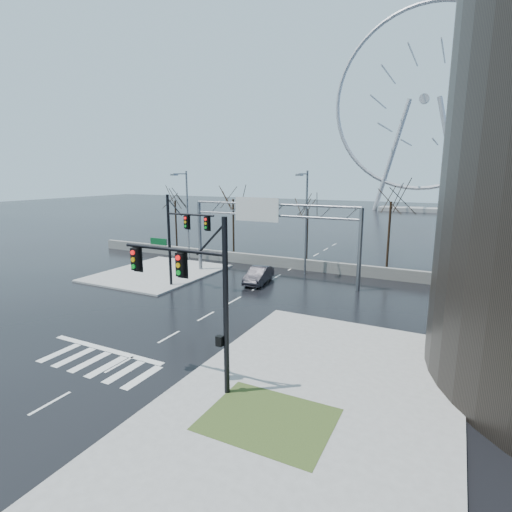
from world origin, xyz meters
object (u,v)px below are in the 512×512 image
Objects in this scene: sign_gantry at (268,224)px; car at (259,275)px; signal_mast_far at (179,233)px; ferris_wheel at (424,107)px; signal_mast_near at (198,287)px.

sign_gantry is 4.72m from car.
signal_mast_far is 8.02m from car.
ferris_wheel reaches higher than car.
signal_mast_far is 8.14m from sign_gantry.
signal_mast_near is 0.49× the size of sign_gantry.
signal_mast_near is 18.79m from car.
signal_mast_near is 1.79× the size of car.
sign_gantry reaches higher than car.
ferris_wheel is at bearing 79.58° from car.
signal_mast_far reaches higher than car.
signal_mast_far is (-11.01, 13.00, -0.04)m from signal_mast_near.
signal_mast_far is 0.49× the size of sign_gantry.
signal_mast_near is 17.03m from signal_mast_far.
sign_gantry is 0.32× the size of ferris_wheel.
ferris_wheel reaches higher than signal_mast_far.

